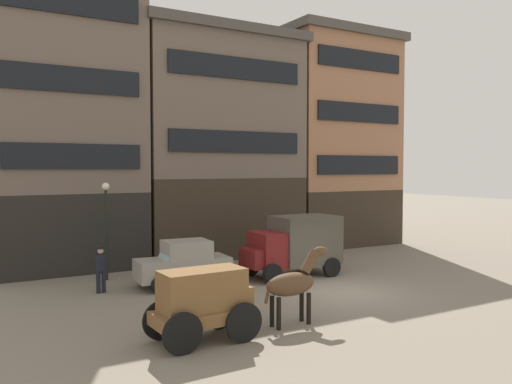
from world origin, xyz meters
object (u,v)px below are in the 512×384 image
(cargo_wagon, at_px, (204,300))
(pedestrian_officer, at_px, (101,267))
(draft_horse, at_px, (293,283))
(delivery_truck_near, at_px, (294,244))
(sedan_dark, at_px, (184,263))
(streetlamp_curbside, at_px, (106,217))

(cargo_wagon, bearing_deg, pedestrian_officer, 98.39)
(pedestrian_officer, bearing_deg, draft_horse, -60.46)
(delivery_truck_near, bearing_deg, pedestrian_officer, 172.18)
(delivery_truck_near, bearing_deg, cargo_wagon, -139.93)
(draft_horse, xyz_separation_m, sedan_dark, (-0.82, 6.55, -0.36))
(sedan_dark, bearing_deg, delivery_truck_near, -7.21)
(pedestrian_officer, bearing_deg, cargo_wagon, -81.61)
(sedan_dark, bearing_deg, streetlamp_curbside, 131.67)
(delivery_truck_near, bearing_deg, streetlamp_curbside, 155.68)
(pedestrian_officer, bearing_deg, sedan_dark, -8.77)
(cargo_wagon, xyz_separation_m, delivery_truck_near, (7.05, 5.93, 0.28))
(delivery_truck_near, relative_size, pedestrian_officer, 2.44)
(cargo_wagon, bearing_deg, sedan_dark, 71.99)
(cargo_wagon, relative_size, delivery_truck_near, 0.67)
(draft_horse, height_order, streetlamp_curbside, streetlamp_curbside)
(draft_horse, relative_size, streetlamp_curbside, 0.57)
(draft_horse, distance_m, pedestrian_officer, 8.09)
(streetlamp_curbside, bearing_deg, cargo_wagon, -88.43)
(draft_horse, bearing_deg, delivery_truck_near, 55.34)
(delivery_truck_near, bearing_deg, sedan_dark, 172.79)
(cargo_wagon, distance_m, delivery_truck_near, 9.21)
(delivery_truck_near, height_order, streetlamp_curbside, streetlamp_curbside)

